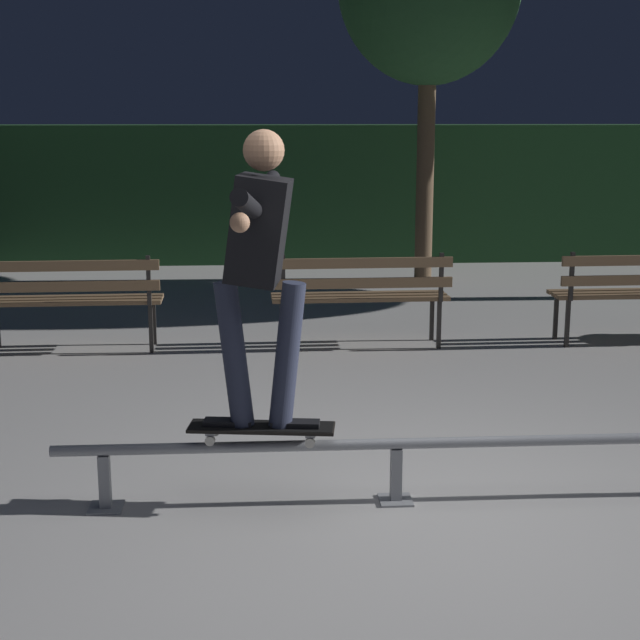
{
  "coord_description": "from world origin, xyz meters",
  "views": [
    {
      "loc": [
        -0.73,
        -4.62,
        2.07
      ],
      "look_at": [
        -0.36,
        1.02,
        0.85
      ],
      "focal_mm": 53.23,
      "sensor_mm": 36.0,
      "label": 1
    }
  ],
  "objects_px": {
    "grind_rail": "(396,453)",
    "park_bench_left_center": "(361,290)",
    "skateboard": "(262,428)",
    "skateboarder": "(260,255)",
    "park_bench_leftmost": "(70,293)"
  },
  "relations": [
    {
      "from": "skateboard",
      "to": "park_bench_leftmost",
      "type": "bearing_deg",
      "value": 115.57
    },
    {
      "from": "skateboarder",
      "to": "park_bench_left_center",
      "type": "distance_m",
      "value": 3.71
    },
    {
      "from": "grind_rail",
      "to": "park_bench_leftmost",
      "type": "relative_size",
      "value": 2.3
    },
    {
      "from": "park_bench_leftmost",
      "to": "park_bench_left_center",
      "type": "bearing_deg",
      "value": 0.0
    },
    {
      "from": "skateboard",
      "to": "park_bench_left_center",
      "type": "relative_size",
      "value": 0.5
    },
    {
      "from": "skateboarder",
      "to": "grind_rail",
      "type": "bearing_deg",
      "value": 0.03
    },
    {
      "from": "grind_rail",
      "to": "park_bench_leftmost",
      "type": "bearing_deg",
      "value": 124.49
    },
    {
      "from": "grind_rail",
      "to": "skateboard",
      "type": "distance_m",
      "value": 0.75
    },
    {
      "from": "grind_rail",
      "to": "park_bench_leftmost",
      "type": "xyz_separation_m",
      "value": [
        -2.4,
        3.5,
        0.26
      ]
    },
    {
      "from": "skateboarder",
      "to": "park_bench_leftmost",
      "type": "distance_m",
      "value": 3.97
    },
    {
      "from": "grind_rail",
      "to": "skateboarder",
      "type": "bearing_deg",
      "value": -179.97
    },
    {
      "from": "skateboarder",
      "to": "park_bench_leftmost",
      "type": "height_order",
      "value": "skateboarder"
    },
    {
      "from": "skateboard",
      "to": "skateboarder",
      "type": "distance_m",
      "value": 0.94
    },
    {
      "from": "grind_rail",
      "to": "park_bench_left_center",
      "type": "xyz_separation_m",
      "value": [
        0.18,
        3.5,
        0.26
      ]
    },
    {
      "from": "skateboard",
      "to": "park_bench_left_center",
      "type": "height_order",
      "value": "park_bench_left_center"
    }
  ]
}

